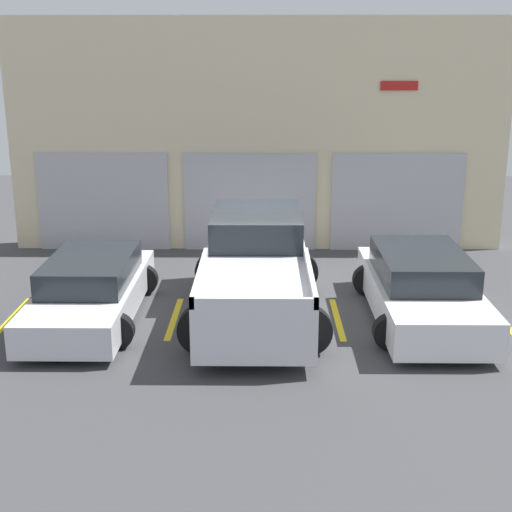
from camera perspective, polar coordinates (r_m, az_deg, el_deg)
The scene contains 9 objects.
ground_plane at distance 15.46m, azimuth 0.05°, elevation -2.41°, with size 28.00×28.00×0.00m, color #3D3D3F.
shophouse_building at distance 18.06m, azimuth 0.12°, elevation 9.37°, with size 12.38×0.68×5.72m.
pickup_truck at distance 13.61m, azimuth -0.01°, elevation -1.29°, with size 2.60×5.25×1.77m.
sedan_white at distance 13.77m, azimuth 13.06°, elevation -2.53°, with size 2.21×4.57×1.30m.
sedan_side at distance 13.85m, azimuth -13.03°, elevation -2.62°, with size 2.11×4.55×1.20m.
parking_stripe_far_left at distance 14.45m, azimuth -18.95°, elevation -4.68°, with size 0.12×2.20×0.01m, color gold.
parking_stripe_left at distance 13.73m, azimuth -6.56°, elevation -4.96°, with size 0.12×2.20×0.01m, color gold.
parking_stripe_centre at distance 13.70m, azimuth 6.53°, elevation -5.01°, with size 0.12×2.20×0.01m, color gold.
parking_stripe_right at distance 14.36m, azimuth 19.03°, elevation -4.81°, with size 0.12×2.20×0.01m, color gold.
Camera 1 is at (0.13, -14.65, 4.94)m, focal length 50.00 mm.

